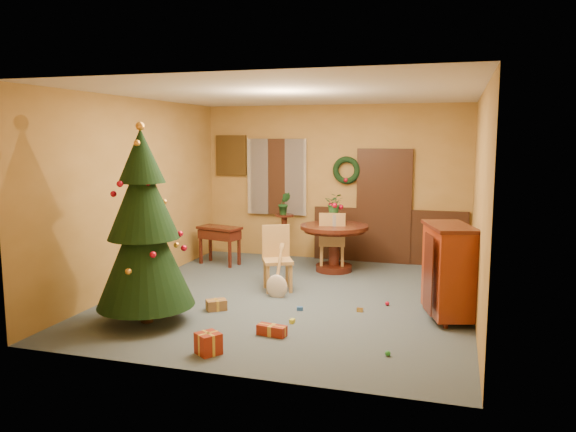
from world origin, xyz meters
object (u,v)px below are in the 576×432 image
at_px(christmas_tree, 144,229).
at_px(sideboard, 448,269).
at_px(writing_desk, 220,236).
at_px(chair_near, 277,255).
at_px(dining_table, 334,239).

distance_m(christmas_tree, sideboard, 3.84).
height_order(christmas_tree, sideboard, christmas_tree).
height_order(christmas_tree, writing_desk, christmas_tree).
bearing_deg(chair_near, dining_table, 67.19).
bearing_deg(christmas_tree, dining_table, 63.31).
relative_size(chair_near, writing_desk, 1.14).
distance_m(chair_near, sideboard, 2.62).
relative_size(dining_table, writing_desk, 1.37).
bearing_deg(chair_near, sideboard, -15.98).
distance_m(dining_table, writing_desk, 2.11).
bearing_deg(christmas_tree, writing_desk, 97.48).
bearing_deg(writing_desk, christmas_tree, -82.52).
bearing_deg(chair_near, writing_desk, 139.28).
xyz_separation_m(dining_table, writing_desk, (-2.11, -0.09, -0.04)).
bearing_deg(dining_table, sideboard, -47.73).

